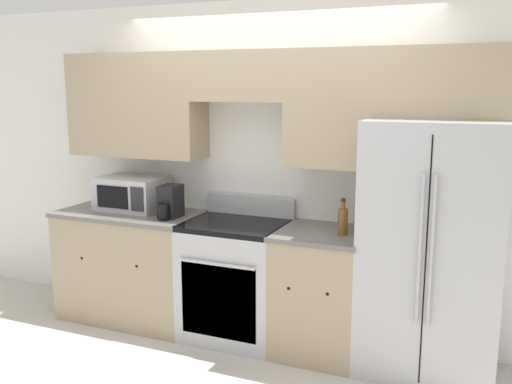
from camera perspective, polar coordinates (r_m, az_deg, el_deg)
The scene contains 9 objects.
ground_plane at distance 4.35m, azimuth -1.66°, elevation -16.10°, with size 12.00×12.00×0.00m, color beige.
wall_back at distance 4.44m, azimuth 1.49°, elevation 4.84°, with size 8.00×0.39×2.60m.
lower_cabinets_left at distance 4.96m, azimuth -12.28°, elevation -7.13°, with size 1.20×0.64×0.92m.
lower_cabinets_right at distance 4.27m, azimuth 6.46°, elevation -9.93°, with size 0.64×0.64×0.92m.
oven_range at distance 4.49m, azimuth -2.04°, elevation -8.73°, with size 0.76×0.65×1.08m.
refrigerator at distance 4.07m, azimuth 17.22°, elevation -5.34°, with size 0.91×0.80×1.74m.
microwave at distance 4.90m, azimuth -12.30°, elevation -0.12°, with size 0.54×0.41×0.28m.
bottle at distance 4.03m, azimuth 8.67°, elevation -2.84°, with size 0.07×0.07×0.26m.
electric_kettle at distance 4.54m, azimuth -8.64°, elevation -1.06°, with size 0.15×0.25×0.26m.
Camera 1 is at (1.63, -3.52, 1.96)m, focal length 40.00 mm.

